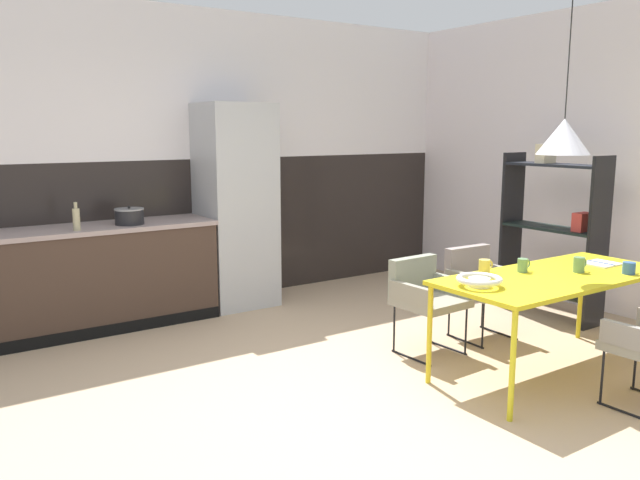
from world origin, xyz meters
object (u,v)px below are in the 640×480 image
object	(u,v)px
mug_dark_espresso	(629,268)
bottle_vinegar_dark	(76,219)
fruit_bowl	(479,280)
mug_tall_blue	(579,265)
dining_table	(555,281)
refrigerator_column	(236,206)
open_book	(601,264)
mug_short_terracotta	(523,265)
pendant_lamp_over_table_near	(564,136)
mug_glass_clear	(485,266)
open_shelf_unit	(553,228)
armchair_corner_seat	(424,291)
cooking_pot	(129,216)
armchair_facing_counter	(478,279)

from	to	relation	value
mug_dark_espresso	bottle_vinegar_dark	distance (m)	4.26
fruit_bowl	mug_tall_blue	world-z (taller)	mug_tall_blue
fruit_bowl	mug_dark_espresso	xyz separation A→B (m)	(1.16, -0.34, -0.00)
dining_table	fruit_bowl	size ratio (longest dim) A/B	6.04
refrigerator_column	open_book	world-z (taller)	refrigerator_column
open_book	mug_dark_espresso	size ratio (longest dim) A/B	1.90
refrigerator_column	mug_short_terracotta	xyz separation A→B (m)	(0.91, -2.72, -0.21)
fruit_bowl	bottle_vinegar_dark	world-z (taller)	bottle_vinegar_dark
dining_table	mug_dark_espresso	xyz separation A→B (m)	(0.44, -0.28, 0.09)
dining_table	pendant_lamp_over_table_near	size ratio (longest dim) A/B	1.42
pendant_lamp_over_table_near	dining_table	bearing A→B (deg)	-90.00
dining_table	bottle_vinegar_dark	xyz separation A→B (m)	(-2.58, 2.72, 0.33)
fruit_bowl	pendant_lamp_over_table_near	world-z (taller)	pendant_lamp_over_table_near
refrigerator_column	fruit_bowl	distance (m)	2.87
open_book	mug_glass_clear	bearing A→B (deg)	163.35
refrigerator_column	open_shelf_unit	size ratio (longest dim) A/B	1.24
armchair_corner_seat	mug_dark_espresso	xyz separation A→B (m)	(0.90, -1.12, 0.28)
mug_glass_clear	mug_tall_blue	xyz separation A→B (m)	(0.59, -0.35, 0.01)
armchair_corner_seat	mug_glass_clear	size ratio (longest dim) A/B	5.85
cooking_pot	open_shelf_unit	world-z (taller)	open_shelf_unit
refrigerator_column	pendant_lamp_over_table_near	size ratio (longest dim) A/B	1.56
refrigerator_column	fruit_bowl	world-z (taller)	refrigerator_column
cooking_pot	bottle_vinegar_dark	world-z (taller)	bottle_vinegar_dark
mug_glass_clear	cooking_pot	size ratio (longest dim) A/B	0.50
mug_glass_clear	cooking_pot	bearing A→B (deg)	124.55
dining_table	bottle_vinegar_dark	world-z (taller)	bottle_vinegar_dark
cooking_pot	bottle_vinegar_dark	bearing A→B (deg)	-168.99
dining_table	open_shelf_unit	xyz separation A→B (m)	(1.20, 0.90, 0.16)
mug_short_terracotta	refrigerator_column	bearing A→B (deg)	108.39
armchair_corner_seat	mug_tall_blue	bearing A→B (deg)	123.27
mug_short_terracotta	mug_glass_clear	bearing A→B (deg)	154.36
mug_tall_blue	pendant_lamp_over_table_near	world-z (taller)	pendant_lamp_over_table_near
armchair_facing_counter	pendant_lamp_over_table_near	distance (m)	1.48
refrigerator_column	mug_dark_espresso	bearing A→B (deg)	-65.10
bottle_vinegar_dark	armchair_facing_counter	bearing A→B (deg)	-33.74
fruit_bowl	bottle_vinegar_dark	xyz separation A→B (m)	(-1.86, 2.66, 0.24)
cooking_pot	mug_tall_blue	bearing A→B (deg)	-51.06
dining_table	refrigerator_column	bearing A→B (deg)	109.56
open_book	cooking_pot	world-z (taller)	cooking_pot
open_book	mug_short_terracotta	world-z (taller)	mug_short_terracotta
open_book	refrigerator_column	bearing A→B (deg)	119.14
open_book	cooking_pot	distance (m)	3.89
mug_glass_clear	mug_short_terracotta	distance (m)	0.29
armchair_corner_seat	pendant_lamp_over_table_near	world-z (taller)	pendant_lamp_over_table_near
refrigerator_column	mug_glass_clear	distance (m)	2.69
armchair_corner_seat	armchair_facing_counter	world-z (taller)	armchair_facing_counter
bottle_vinegar_dark	mug_tall_blue	bearing A→B (deg)	-44.92
mug_dark_espresso	mug_glass_clear	bearing A→B (deg)	144.89
mug_glass_clear	open_book	bearing A→B (deg)	-16.65
fruit_bowl	armchair_corner_seat	bearing A→B (deg)	71.35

